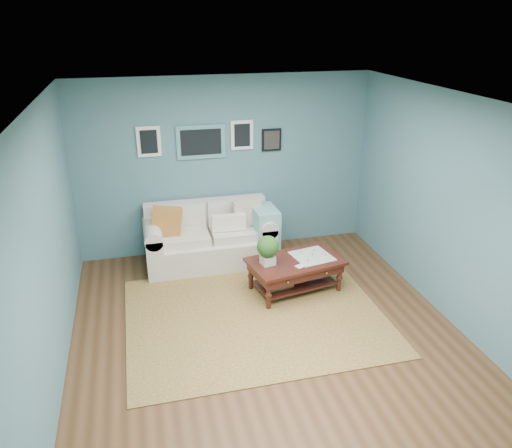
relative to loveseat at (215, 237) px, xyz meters
name	(u,v)px	position (x,y,z in m)	size (l,w,h in m)	color
room_shell	(267,227)	(0.27, -1.97, 0.95)	(5.00, 5.02, 2.70)	brown
area_rug	(255,316)	(0.22, -1.61, -0.40)	(3.15, 2.52, 0.01)	brown
loveseat	(215,237)	(0.00, 0.00, 0.00)	(1.94, 0.88, 1.00)	beige
coffee_table	(291,266)	(0.84, -1.13, -0.02)	(1.34, 0.93, 0.86)	#38140E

